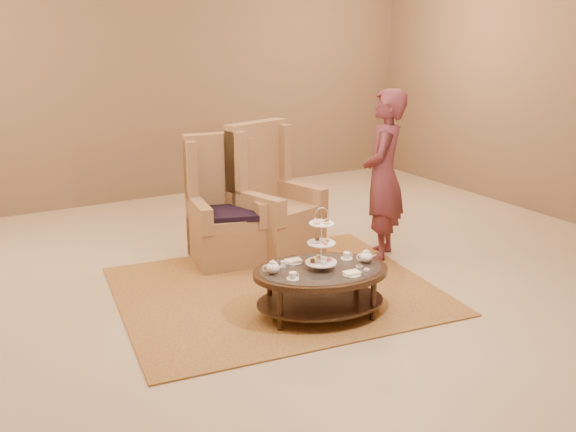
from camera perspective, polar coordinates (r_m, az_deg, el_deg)
ground at (r=5.81m, az=1.60°, el=-7.25°), size 8.00×8.00×0.00m
ceiling at (r=5.81m, az=1.60°, el=-7.25°), size 8.00×8.00×0.02m
wall_back at (r=8.98m, az=-11.96°, el=12.57°), size 8.00×0.04×3.50m
rug at (r=5.93m, az=-1.07°, el=-6.63°), size 3.05×2.64×0.01m
tea_table at (r=5.34m, az=2.92°, el=-5.47°), size 1.31×1.07×0.95m
armchair_left at (r=6.62m, az=-5.65°, el=-0.21°), size 0.79×0.81×1.29m
armchair_right at (r=6.78m, az=-1.55°, el=0.50°), size 0.93×0.95×1.38m
person at (r=6.60m, az=8.48°, el=3.56°), size 0.75×0.74×1.75m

